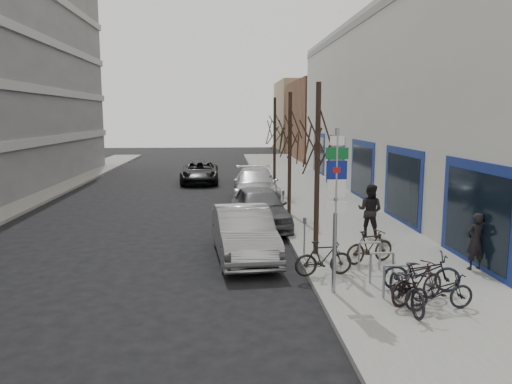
{
  "coord_description": "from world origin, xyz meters",
  "views": [
    {
      "loc": [
        -0.29,
        -11.72,
        4.48
      ],
      "look_at": [
        0.76,
        4.46,
        2.0
      ],
      "focal_mm": 35.0,
      "sensor_mm": 36.0,
      "label": 1
    }
  ],
  "objects": [
    {
      "name": "parked_car_mid",
      "position": [
        1.14,
        8.0,
        0.83
      ],
      "size": [
        2.47,
        5.07,
        1.67
      ],
      "primitive_type": "imported",
      "rotation": [
        0.0,
        0.0,
        0.11
      ],
      "color": "#545459",
      "rests_on": "ground"
    },
    {
      "name": "tree_mid",
      "position": [
        2.6,
        10.0,
        4.1
      ],
      "size": [
        1.8,
        1.8,
        5.5
      ],
      "color": "black",
      "rests_on": "ground"
    },
    {
      "name": "highway_sign_pole",
      "position": [
        2.4,
        -0.01,
        2.46
      ],
      "size": [
        0.55,
        0.1,
        4.2
      ],
      "color": "gray",
      "rests_on": "ground"
    },
    {
      "name": "parked_car_front",
      "position": [
        0.32,
        3.7,
        0.81
      ],
      "size": [
        2.17,
        5.03,
        1.61
      ],
      "primitive_type": "imported",
      "rotation": [
        0.0,
        0.0,
        0.1
      ],
      "color": "#939297",
      "rests_on": "ground"
    },
    {
      "name": "bike_near_right",
      "position": [
        4.18,
        -0.87,
        0.66
      ],
      "size": [
        1.73,
        1.21,
        1.02
      ],
      "primitive_type": "imported",
      "rotation": [
        0.0,
        0.0,
        2.04
      ],
      "color": "black",
      "rests_on": "sidewalk_east"
    },
    {
      "name": "parked_car_back",
      "position": [
        1.4,
        14.66,
        0.83
      ],
      "size": [
        2.41,
        5.77,
        1.67
      ],
      "primitive_type": "imported",
      "rotation": [
        0.0,
        0.0,
        -0.01
      ],
      "color": "#A9A9AE",
      "rests_on": "ground"
    },
    {
      "name": "meter_front",
      "position": [
        2.15,
        3.0,
        0.92
      ],
      "size": [
        0.1,
        0.08,
        1.27
      ],
      "color": "gray",
      "rests_on": "sidewalk_east"
    },
    {
      "name": "brick_building_far",
      "position": [
        13.0,
        40.0,
        4.0
      ],
      "size": [
        12.0,
        14.0,
        8.0
      ],
      "primitive_type": "cube",
      "color": "brown",
      "rests_on": "ground"
    },
    {
      "name": "tree_near",
      "position": [
        2.6,
        3.5,
        4.1
      ],
      "size": [
        1.8,
        1.8,
        5.5
      ],
      "color": "black",
      "rests_on": "ground"
    },
    {
      "name": "tan_building_far",
      "position": [
        13.5,
        55.0,
        4.5
      ],
      "size": [
        13.0,
        12.0,
        9.0
      ],
      "primitive_type": "cube",
      "color": "#937A5B",
      "rests_on": "ground"
    },
    {
      "name": "tree_far",
      "position": [
        2.6,
        16.5,
        4.1
      ],
      "size": [
        1.8,
        1.8,
        5.5
      ],
      "color": "black",
      "rests_on": "ground"
    },
    {
      "name": "pedestrian_far",
      "position": [
        4.97,
        5.68,
        1.11
      ],
      "size": [
        0.86,
        0.8,
        1.93
      ],
      "primitive_type": "imported",
      "rotation": [
        0.0,
        0.0,
        2.53
      ],
      "color": "black",
      "rests_on": "sidewalk_east"
    },
    {
      "name": "bike_mid_curb",
      "position": [
        4.59,
        -0.07,
        0.73
      ],
      "size": [
        1.96,
        0.88,
        1.16
      ],
      "primitive_type": "imported",
      "rotation": [
        0.0,
        0.0,
        1.4
      ],
      "color": "black",
      "rests_on": "sidewalk_east"
    },
    {
      "name": "bike_far_curb",
      "position": [
        4.51,
        -1.28,
        0.65
      ],
      "size": [
        1.69,
        0.66,
        1.01
      ],
      "primitive_type": "imported",
      "rotation": [
        0.0,
        0.0,
        1.67
      ],
      "color": "black",
      "rests_on": "sidewalk_east"
    },
    {
      "name": "bike_mid_inner",
      "position": [
        2.4,
        1.29,
        0.65
      ],
      "size": [
        1.7,
        0.7,
        1.0
      ],
      "primitive_type": "imported",
      "rotation": [
        0.0,
        0.0,
        1.7
      ],
      "color": "black",
      "rests_on": "sidewalk_east"
    },
    {
      "name": "bike_rack",
      "position": [
        3.8,
        0.6,
        0.66
      ],
      "size": [
        0.66,
        2.26,
        0.83
      ],
      "color": "gray",
      "rests_on": "sidewalk_east"
    },
    {
      "name": "bike_far_inner",
      "position": [
        4.0,
        2.36,
        0.66
      ],
      "size": [
        1.75,
        1.08,
        1.02
      ],
      "primitive_type": "imported",
      "rotation": [
        0.0,
        0.0,
        1.95
      ],
      "color": "black",
      "rests_on": "sidewalk_east"
    },
    {
      "name": "lane_car",
      "position": [
        -1.9,
        21.7,
        0.73
      ],
      "size": [
        2.52,
        5.32,
        1.47
      ],
      "primitive_type": "imported",
      "rotation": [
        0.0,
        0.0,
        0.02
      ],
      "color": "black",
      "rests_on": "ground"
    },
    {
      "name": "meter_mid",
      "position": [
        2.15,
        8.5,
        0.92
      ],
      "size": [
        0.1,
        0.08,
        1.27
      ],
      "color": "gray",
      "rests_on": "sidewalk_east"
    },
    {
      "name": "meter_back",
      "position": [
        2.15,
        14.0,
        0.92
      ],
      "size": [
        0.1,
        0.08,
        1.27
      ],
      "color": "gray",
      "rests_on": "sidewalk_east"
    },
    {
      "name": "bike_near_left",
      "position": [
        3.81,
        -1.16,
        0.73
      ],
      "size": [
        0.67,
        1.93,
        1.16
      ],
      "primitive_type": "imported",
      "rotation": [
        0.0,
        0.0,
        0.05
      ],
      "color": "black",
      "rests_on": "sidewalk_east"
    },
    {
      "name": "sidewalk_east",
      "position": [
        4.5,
        10.0,
        0.07
      ],
      "size": [
        5.0,
        70.0,
        0.15
      ],
      "primitive_type": "cube",
      "color": "slate",
      "rests_on": "ground"
    },
    {
      "name": "pedestrian_near",
      "position": [
        6.8,
        1.56,
        0.97
      ],
      "size": [
        0.67,
        0.51,
        1.64
      ],
      "primitive_type": "imported",
      "rotation": [
        0.0,
        0.0,
        3.36
      ],
      "color": "black",
      "rests_on": "sidewalk_east"
    },
    {
      "name": "ground",
      "position": [
        0.0,
        0.0,
        0.0
      ],
      "size": [
        120.0,
        120.0,
        0.0
      ],
      "primitive_type": "plane",
      "color": "black",
      "rests_on": "ground"
    }
  ]
}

